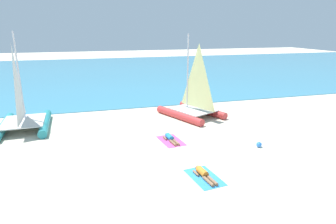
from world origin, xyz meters
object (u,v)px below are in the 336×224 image
(sailboat_red, at_px, (192,105))
(beach_ball, at_px, (259,145))
(sailboat_teal, at_px, (23,116))
(towel_left, at_px, (171,141))
(sunbather_left, at_px, (171,138))
(towel_right, at_px, (204,177))
(sunbather_right, at_px, (204,174))

(sailboat_red, xyz_separation_m, beach_ball, (1.46, -6.22, -0.71))
(sailboat_teal, bearing_deg, towel_left, -30.07)
(sunbather_left, bearing_deg, beach_ball, -34.61)
(sunbather_left, xyz_separation_m, beach_ball, (4.25, -2.18, 0.01))
(sunbather_left, distance_m, beach_ball, 4.78)
(sailboat_red, distance_m, towel_right, 8.89)
(sailboat_red, xyz_separation_m, sunbather_left, (-2.80, -4.04, -0.72))
(sailboat_red, distance_m, sailboat_teal, 11.02)
(towel_left, bearing_deg, sunbather_left, 97.49)
(towel_right, bearing_deg, sunbather_left, 92.75)
(sunbather_right, bearing_deg, towel_right, -90.00)
(sailboat_red, bearing_deg, towel_left, -148.39)
(towel_right, distance_m, beach_ball, 4.62)
(beach_ball, bearing_deg, towel_left, 153.55)
(sunbather_left, bearing_deg, sunbather_right, -94.82)
(beach_ball, bearing_deg, sailboat_red, 103.20)
(sunbather_right, height_order, beach_ball, sunbather_right)
(towel_left, bearing_deg, towel_right, -87.33)
(towel_left, relative_size, sunbather_left, 1.21)
(sailboat_teal, height_order, beach_ball, sailboat_teal)
(sailboat_red, height_order, sailboat_teal, sailboat_teal)
(sunbather_left, relative_size, towel_right, 0.82)
(towel_left, xyz_separation_m, sunbather_left, (-0.01, 0.07, 0.13))
(sailboat_teal, bearing_deg, sunbather_left, -29.74)
(towel_left, relative_size, towel_right, 1.00)
(sunbather_left, relative_size, beach_ball, 5.46)
(sailboat_red, xyz_separation_m, sailboat_teal, (-11.02, 0.21, 0.03))
(sunbather_right, bearing_deg, beach_ball, 20.94)
(sailboat_teal, height_order, sunbather_left, sailboat_teal)
(towel_right, bearing_deg, towel_left, 92.67)
(towel_left, relative_size, sunbather_right, 1.21)
(sailboat_red, relative_size, sunbather_right, 3.65)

